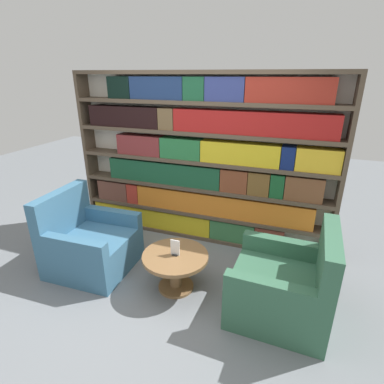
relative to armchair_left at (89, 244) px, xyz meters
The scene contains 6 objects.
ground_plane 1.09m from the armchair_left, 15.46° to the right, with size 14.00×14.00×0.00m, color slate.
bookshelf 1.78m from the armchair_left, 49.47° to the left, with size 3.58×0.30×2.29m.
armchair_left is the anchor object (origin of this frame).
armchair_right 2.29m from the armchair_left, ahead, with size 0.93×0.91×0.96m.
coffee_table 1.15m from the armchair_left, ahead, with size 0.72×0.72×0.43m.
table_sign 1.16m from the armchair_left, ahead, with size 0.10×0.06×0.18m.
Camera 1 is at (1.25, -2.26, 2.25)m, focal length 28.00 mm.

